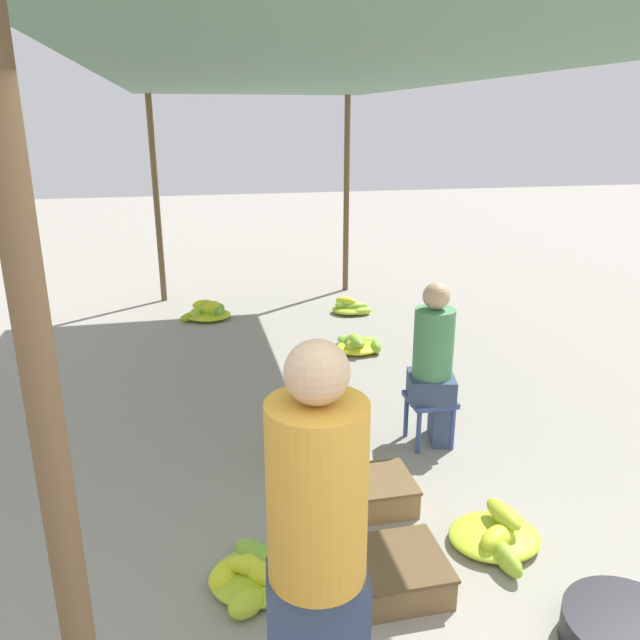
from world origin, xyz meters
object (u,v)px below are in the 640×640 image
at_px(stool, 430,406).
at_px(banana_pile_right_2, 351,307).
at_px(vendor_foreground, 317,552).
at_px(banana_pile_right_0, 498,535).
at_px(crate_near, 321,441).
at_px(crate_mid, 379,491).
at_px(banana_pile_left_0, 207,312).
at_px(basin_black, 628,635).
at_px(vendor_seated, 434,363).
at_px(crate_far, 400,572).
at_px(banana_pile_left_1, 257,574).
at_px(banana_pile_right_1, 358,344).

relative_size(stool, banana_pile_right_2, 0.77).
xyz_separation_m(vendor_foreground, banana_pile_right_0, (1.29, 0.93, -0.82)).
height_order(stool, crate_near, stool).
distance_m(banana_pile_right_0, crate_mid, 0.78).
relative_size(banana_pile_left_0, crate_near, 1.29).
relative_size(stool, basin_black, 0.64).
height_order(stool, crate_mid, stool).
relative_size(vendor_seated, basin_black, 2.13).
bearing_deg(crate_far, vendor_foreground, -129.77).
height_order(vendor_seated, banana_pile_left_1, vendor_seated).
bearing_deg(vendor_seated, banana_pile_left_0, 113.57).
xyz_separation_m(vendor_seated, crate_near, (-0.87, 0.03, -0.57)).
xyz_separation_m(banana_pile_left_1, crate_mid, (0.86, 0.56, 0.03)).
xyz_separation_m(banana_pile_right_0, crate_near, (-0.79, 1.28, 0.02)).
relative_size(banana_pile_right_0, crate_near, 1.20).
relative_size(banana_pile_left_0, banana_pile_left_1, 1.03).
xyz_separation_m(stool, basin_black, (0.17, -2.08, -0.23)).
xyz_separation_m(basin_black, crate_far, (-0.92, 0.63, 0.01)).
xyz_separation_m(stool, crate_far, (-0.74, -1.45, -0.22)).
bearing_deg(basin_black, vendor_foreground, -176.13).
bearing_deg(vendor_seated, stool, -165.73).
bearing_deg(banana_pile_left_0, crate_far, -81.04).
bearing_deg(vendor_seated, basin_black, -85.69).
xyz_separation_m(banana_pile_left_0, crate_mid, (0.91, -4.26, 0.01)).
relative_size(vendor_seated, banana_pile_right_1, 2.31).
bearing_deg(crate_near, stool, -2.52).
bearing_deg(banana_pile_right_2, crate_far, -102.03).
distance_m(stool, banana_pile_right_2, 3.43).
distance_m(crate_near, crate_mid, 0.77).
height_order(banana_pile_right_0, crate_mid, banana_pile_right_0).
bearing_deg(stool, vendor_foreground, -121.77).
relative_size(banana_pile_left_1, crate_near, 1.26).
xyz_separation_m(banana_pile_left_1, banana_pile_right_1, (1.50, 3.32, 0.01)).
height_order(vendor_seated, crate_near, vendor_seated).
relative_size(banana_pile_right_0, banana_pile_right_2, 1.22).
height_order(vendor_foreground, banana_pile_left_0, vendor_foreground).
height_order(vendor_seated, banana_pile_left_0, vendor_seated).
bearing_deg(basin_black, crate_near, 115.82).
xyz_separation_m(stool, vendor_seated, (0.02, 0.00, 0.35)).
bearing_deg(vendor_seated, banana_pile_right_1, 90.21).
xyz_separation_m(vendor_foreground, crate_far, (0.61, 0.73, -0.80)).
relative_size(stool, crate_near, 0.75).
bearing_deg(vendor_seated, crate_near, 177.83).
height_order(banana_pile_left_1, banana_pile_right_2, banana_pile_right_2).
relative_size(banana_pile_left_0, banana_pile_right_1, 1.20).
relative_size(crate_mid, crate_far, 0.91).
xyz_separation_m(vendor_seated, crate_mid, (-0.64, -0.71, -0.57)).
bearing_deg(crate_mid, banana_pile_right_1, 77.06).
height_order(banana_pile_right_0, banana_pile_right_1, banana_pile_right_0).
xyz_separation_m(vendor_seated, basin_black, (0.16, -2.08, -0.58)).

